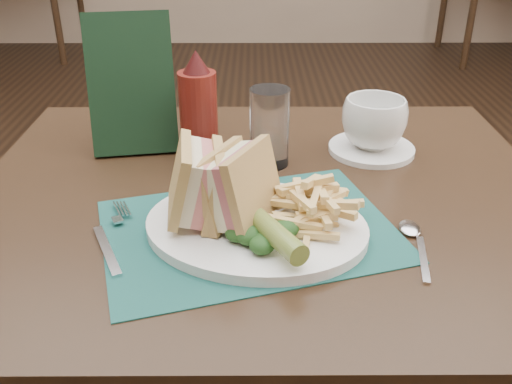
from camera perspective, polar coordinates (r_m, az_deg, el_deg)
floor at (r=1.73m, az=0.30°, el=-14.08°), size 7.00×7.00×0.00m
wall_back at (r=4.91m, az=-0.11°, el=14.69°), size 6.00×0.00×6.00m
table_main at (r=1.11m, az=0.61°, el=-17.25°), size 0.90×0.75×0.75m
table_bg_left at (r=4.87m, az=-22.82°, el=16.99°), size 0.90×0.75×0.75m
table_bg_right at (r=4.78m, az=24.07°, el=16.59°), size 0.90×0.75×0.75m
placemat at (r=0.78m, az=-0.70°, el=-3.85°), size 0.45×0.37×0.00m
plate at (r=0.77m, az=0.01°, el=-3.53°), size 0.35×0.30×0.01m
sandwich_half_a at (r=0.75m, az=-7.64°, el=0.94°), size 0.09×0.12×0.11m
sandwich_half_b at (r=0.75m, az=-3.05°, el=1.02°), size 0.12×0.13×0.11m
kale_garnish at (r=0.71m, az=0.45°, el=-4.41°), size 0.11×0.08×0.03m
pickle_spear at (r=0.70m, az=1.79°, el=-4.11°), size 0.08×0.12×0.03m
fries_pile at (r=0.76m, az=5.79°, el=-0.76°), size 0.18×0.20×0.06m
fork at (r=0.78m, az=-14.25°, el=-4.15°), size 0.10×0.17×0.01m
spoon at (r=0.77m, az=15.92°, el=-5.20°), size 0.06×0.15×0.01m
saucer at (r=1.03m, az=11.45°, el=4.25°), size 0.20×0.20×0.01m
coffee_cup at (r=1.01m, az=11.72°, el=6.77°), size 0.15×0.15×0.09m
drinking_glass at (r=0.94m, az=1.36°, el=6.48°), size 0.08×0.08×0.13m
ketchup_bottle at (r=0.96m, az=-5.80°, el=8.53°), size 0.07×0.07×0.19m
check_presenter at (r=1.01m, az=-12.35°, el=10.47°), size 0.16×0.11×0.23m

